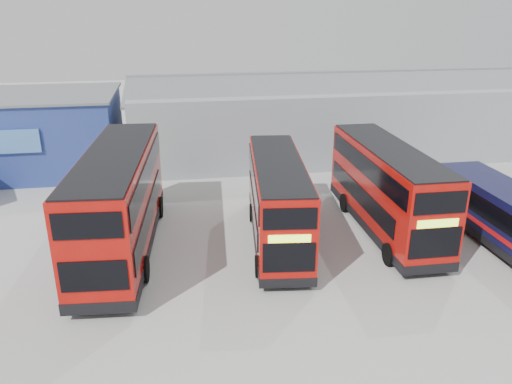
% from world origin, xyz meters
% --- Properties ---
extents(ground_plane, '(120.00, 120.00, 0.00)m').
position_xyz_m(ground_plane, '(0.00, 0.00, 0.00)').
color(ground_plane, '#9B9B96').
rests_on(ground_plane, ground).
extents(office_block, '(12.30, 8.32, 5.12)m').
position_xyz_m(office_block, '(-14.00, 17.99, 2.58)').
color(office_block, navy).
rests_on(office_block, ground).
extents(maintenance_shed, '(30.50, 12.00, 5.89)m').
position_xyz_m(maintenance_shed, '(8.00, 20.00, 2.60)').
color(maintenance_shed, gray).
rests_on(maintenance_shed, ground).
extents(double_decker_left, '(3.52, 11.25, 4.69)m').
position_xyz_m(double_decker_left, '(-6.73, 4.61, 2.33)').
color(double_decker_left, '#A90E09').
rests_on(double_decker_left, ground).
extents(double_decker_centre, '(3.33, 9.62, 3.99)m').
position_xyz_m(double_decker_centre, '(0.39, 4.45, 1.99)').
color(double_decker_centre, '#A90E09').
rests_on(double_decker_centre, ground).
extents(double_decker_right, '(2.68, 10.11, 4.26)m').
position_xyz_m(double_decker_right, '(5.87, 4.83, 2.12)').
color(double_decker_right, '#A90E09').
rests_on(double_decker_right, ground).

